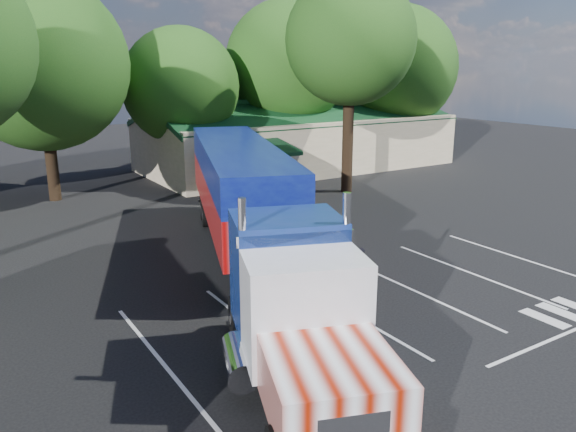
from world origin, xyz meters
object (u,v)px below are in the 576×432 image
woman (361,269)px  bicycle (261,204)px  silver_sedan (219,178)px  semi_truck (249,204)px

woman → bicycle: woman is taller
bicycle → silver_sedan: (0.89, 7.19, 0.16)m
semi_truck → silver_sedan: 16.37m
woman → semi_truck: bearing=8.4°
semi_truck → silver_sedan: bearing=88.7°
silver_sedan → woman: bearing=159.9°
silver_sedan → bicycle: bearing=163.1°
bicycle → silver_sedan: bearing=71.2°
semi_truck → bicycle: semi_truck is taller
woman → silver_sedan: 19.16m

